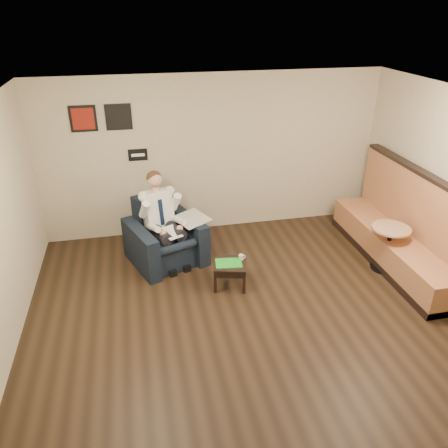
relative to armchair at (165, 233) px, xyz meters
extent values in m
plane|color=black|center=(1.00, -1.95, -0.51)|extent=(6.00, 6.00, 0.00)
cube|color=beige|center=(1.00, 1.05, 0.89)|extent=(6.00, 0.02, 2.80)
cube|color=white|center=(1.00, -1.95, 2.29)|extent=(6.00, 6.00, 0.02)
cube|color=black|center=(-0.30, 1.03, 0.99)|extent=(0.32, 0.02, 0.20)
cube|color=maroon|center=(-1.10, 1.03, 1.64)|extent=(0.42, 0.03, 0.42)
cube|color=black|center=(-0.55, 1.03, 1.64)|extent=(0.42, 0.03, 0.42)
cube|color=black|center=(0.00, 0.00, 0.00)|extent=(1.36, 1.36, 1.03)
cube|color=white|center=(0.09, -0.23, 0.12)|extent=(0.35, 0.40, 0.01)
cube|color=silver|center=(0.44, 0.05, 0.19)|extent=(0.63, 0.69, 0.01)
cube|color=black|center=(0.87, -0.90, -0.32)|extent=(0.57, 0.57, 0.38)
cube|color=green|center=(0.84, -0.91, -0.12)|extent=(0.41, 0.32, 0.01)
cylinder|color=white|center=(1.04, -0.84, -0.09)|extent=(0.09, 0.09, 0.08)
cube|color=black|center=(0.94, -0.78, -0.13)|extent=(0.13, 0.10, 0.01)
cube|color=#A56740|center=(3.59, -0.81, 0.24)|extent=(0.70, 2.95, 1.51)
cylinder|color=tan|center=(3.38, -0.97, -0.15)|extent=(0.77, 0.77, 0.73)
camera|label=1|loc=(-0.37, -6.21, 3.28)|focal=35.00mm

